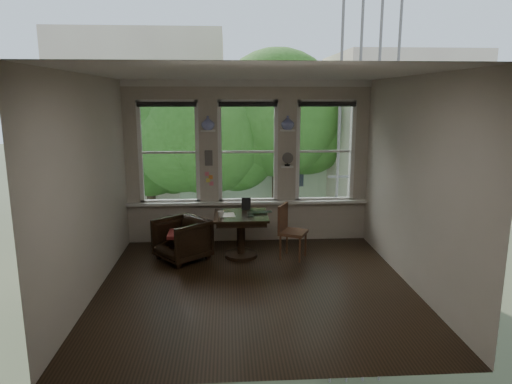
{
  "coord_description": "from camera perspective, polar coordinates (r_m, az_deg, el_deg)",
  "views": [
    {
      "loc": [
        -0.38,
        -6.18,
        2.7
      ],
      "look_at": [
        0.07,
        0.9,
        1.22
      ],
      "focal_mm": 32.0,
      "sensor_mm": 36.0,
      "label": 1
    }
  ],
  "objects": [
    {
      "name": "vase_left",
      "position": [
        8.35,
        -6.04,
        8.58
      ],
      "size": [
        0.24,
        0.24,
        0.25
      ],
      "primitive_type": "imported",
      "color": "white",
      "rests_on": "shelf_left"
    },
    {
      "name": "cushion_red",
      "position": [
        7.76,
        -9.26,
        -5.2
      ],
      "size": [
        0.45,
        0.45,
        0.06
      ],
      "primitive_type": "cube",
      "color": "maroon",
      "rests_on": "armchair_left"
    },
    {
      "name": "window_center",
      "position": [
        8.5,
        -1.03,
        5.05
      ],
      "size": [
        1.1,
        0.12,
        1.9
      ],
      "primitive_type": null,
      "color": "white",
      "rests_on": "ground"
    },
    {
      "name": "mug",
      "position": [
        7.56,
        -4.42,
        -2.77
      ],
      "size": [
        0.13,
        0.13,
        0.1
      ],
      "primitive_type": "imported",
      "rotation": [
        0.0,
        0.0,
        0.19
      ],
      "color": "white",
      "rests_on": "table"
    },
    {
      "name": "wall_right",
      "position": [
        6.83,
        19.12,
        1.03
      ],
      "size": [
        0.0,
        4.5,
        4.5
      ],
      "primitive_type": "plane",
      "rotation": [
        1.57,
        0.0,
        -1.57
      ],
      "color": "beige",
      "rests_on": "ground"
    },
    {
      "name": "vase_right",
      "position": [
        8.42,
        3.98,
        8.65
      ],
      "size": [
        0.24,
        0.24,
        0.25
      ],
      "primitive_type": "imported",
      "color": "white",
      "rests_on": "shelf_right"
    },
    {
      "name": "side_chair_right",
      "position": [
        7.77,
        4.69,
        -5.0
      ],
      "size": [
        0.56,
        0.56,
        0.92
      ],
      "primitive_type": null,
      "rotation": [
        0.0,
        0.0,
        1.11
      ],
      "color": "#462319",
      "rests_on": "ground"
    },
    {
      "name": "window_left",
      "position": [
        8.56,
        -10.8,
        4.89
      ],
      "size": [
        1.1,
        0.12,
        1.9
      ],
      "primitive_type": null,
      "color": "white",
      "rests_on": "ground"
    },
    {
      "name": "sticky_notes",
      "position": [
        8.5,
        -5.89,
        1.93
      ],
      "size": [
        0.16,
        0.01,
        0.24
      ],
      "primitive_type": null,
      "color": "pink",
      "rests_on": "ground"
    },
    {
      "name": "papers",
      "position": [
        7.7,
        -3.51,
        -2.86
      ],
      "size": [
        0.25,
        0.32,
        0.0
      ],
      "primitive_type": "cube",
      "rotation": [
        0.0,
        0.0,
        0.11
      ],
      "color": "silver",
      "rests_on": "table"
    },
    {
      "name": "wall_front",
      "position": [
        4.13,
        1.85,
        -5.09
      ],
      "size": [
        4.5,
        0.0,
        4.5
      ],
      "primitive_type": "plane",
      "rotation": [
        -1.57,
        0.0,
        0.0
      ],
      "color": "beige",
      "rests_on": "ground"
    },
    {
      "name": "laptop",
      "position": [
        7.75,
        0.83,
        -2.66
      ],
      "size": [
        0.35,
        0.24,
        0.03
      ],
      "primitive_type": "imported",
      "rotation": [
        0.0,
        0.0,
        0.07
      ],
      "color": "black",
      "rests_on": "table"
    },
    {
      "name": "ground",
      "position": [
        6.76,
        -0.08,
        -11.74
      ],
      "size": [
        4.5,
        4.5,
        0.0
      ],
      "primitive_type": "plane",
      "color": "black",
      "rests_on": "ground"
    },
    {
      "name": "ceiling",
      "position": [
        6.2,
        -0.09,
        14.58
      ],
      "size": [
        4.5,
        4.5,
        0.0
      ],
      "primitive_type": "plane",
      "rotation": [
        3.14,
        0.0,
        0.0
      ],
      "color": "silver",
      "rests_on": "ground"
    },
    {
      "name": "intercom",
      "position": [
        8.44,
        -5.94,
        4.26
      ],
      "size": [
        0.14,
        0.06,
        0.28
      ],
      "primitive_type": "cube",
      "color": "#59544F",
      "rests_on": "ground"
    },
    {
      "name": "table",
      "position": [
        7.83,
        -1.89,
        -5.48
      ],
      "size": [
        0.9,
        0.9,
        0.75
      ],
      "primitive_type": null,
      "color": "black",
      "rests_on": "ground"
    },
    {
      "name": "wall_left",
      "position": [
        6.57,
        -20.07,
        0.56
      ],
      "size": [
        0.0,
        4.5,
        4.5
      ],
      "primitive_type": "plane",
      "rotation": [
        1.57,
        0.0,
        1.57
      ],
      "color": "beige",
      "rests_on": "ground"
    },
    {
      "name": "shelf_right",
      "position": [
        8.43,
        3.97,
        7.7
      ],
      "size": [
        0.26,
        0.16,
        0.03
      ],
      "primitive_type": "cube",
      "color": "white",
      "rests_on": "ground"
    },
    {
      "name": "wall_back",
      "position": [
        8.53,
        -1.02,
        3.72
      ],
      "size": [
        4.5,
        0.0,
        4.5
      ],
      "primitive_type": "plane",
      "rotation": [
        1.57,
        0.0,
        0.0
      ],
      "color": "beige",
      "rests_on": "ground"
    },
    {
      "name": "armchair_left",
      "position": [
        7.79,
        -9.24,
        -5.87
      ],
      "size": [
        1.08,
        1.08,
        0.71
      ],
      "primitive_type": "imported",
      "rotation": [
        0.0,
        0.0,
        -0.88
      ],
      "color": "black",
      "rests_on": "ground"
    },
    {
      "name": "tablet",
      "position": [
        8.0,
        -1.24,
        -1.49
      ],
      "size": [
        0.17,
        0.09,
        0.22
      ],
      "primitive_type": "cube",
      "rotation": [
        -0.26,
        0.0,
        -0.11
      ],
      "color": "black",
      "rests_on": "table"
    },
    {
      "name": "desk_fan",
      "position": [
        8.47,
        3.93,
        3.84
      ],
      "size": [
        0.2,
        0.2,
        0.24
      ],
      "primitive_type": null,
      "color": "#59544F",
      "rests_on": "ground"
    },
    {
      "name": "window_right",
      "position": [
        8.69,
        8.61,
        5.07
      ],
      "size": [
        1.1,
        0.12,
        1.9
      ],
      "primitive_type": null,
      "color": "white",
      "rests_on": "ground"
    },
    {
      "name": "drinking_glass",
      "position": [
        7.56,
        -0.69,
        -2.73
      ],
      "size": [
        0.15,
        0.15,
        0.1
      ],
      "primitive_type": "imported",
      "rotation": [
        0.0,
        0.0,
        0.14
      ],
      "color": "white",
      "rests_on": "table"
    },
    {
      "name": "shelf_left",
      "position": [
        8.36,
        -6.02,
        7.63
      ],
      "size": [
        0.26,
        0.16,
        0.03
      ],
      "primitive_type": "cube",
      "color": "white",
      "rests_on": "ground"
    }
  ]
}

